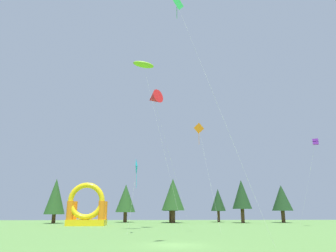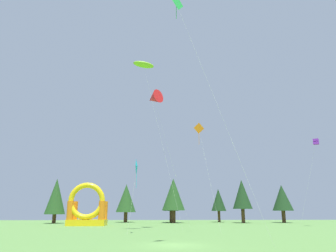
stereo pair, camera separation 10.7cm
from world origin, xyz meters
TOP-DOWN VIEW (x-y plane):
  - ground_plane at (0.00, 0.00)m, footprint 120.00×120.00m
  - kite_green_diamond at (0.11, -2.43)m, footprint 7.57×1.12m
  - kite_red_delta at (-1.87, 20.30)m, footprint 7.36×7.73m
  - kite_orange_diamond at (3.88, 13.06)m, footprint 2.64×1.68m
  - kite_purple_box at (24.96, 25.21)m, footprint 3.68×2.60m
  - kite_cyan_diamond at (-3.63, 11.94)m, footprint 1.04×1.49m
  - kite_lime_parafoil at (-3.31, 15.19)m, footprint 6.83×1.48m
  - inflatable_blue_arch at (-13.05, 30.79)m, footprint 6.35×3.97m
  - tree_row_0 at (-21.36, 40.68)m, footprint 4.02×4.02m
  - tree_row_1 at (-7.78, 45.43)m, footprint 4.24×4.24m
  - tree_row_2 at (1.82, 44.20)m, footprint 3.35×3.35m
  - tree_row_3 at (2.22, 42.05)m, footprint 4.70×4.70m
  - tree_row_4 at (12.20, 45.39)m, footprint 3.19×3.19m
  - tree_row_5 at (16.31, 41.15)m, footprint 3.95×3.95m
  - tree_row_6 at (24.99, 42.09)m, footprint 4.23×4.23m

SIDE VIEW (x-z plane):
  - ground_plane at x=0.00m, z-range 0.00..0.00m
  - inflatable_blue_arch at x=-13.05m, z-range -1.04..6.06m
  - tree_row_4 at x=12.20m, z-range 1.10..8.08m
  - tree_row_1 at x=-7.78m, z-range 1.00..8.93m
  - tree_row_6 at x=24.99m, z-range 1.14..8.81m
  - tree_row_2 at x=1.82m, z-range 1.13..8.94m
  - tree_row_0 at x=-21.36m, z-range 0.83..9.52m
  - tree_row_5 at x=16.31m, z-range 1.31..9.94m
  - tree_row_3 at x=2.22m, z-range 1.17..10.09m
  - kite_cyan_diamond at x=-3.63m, z-range 3.41..11.60m
  - kite_orange_diamond at x=3.88m, z-range 5.91..18.95m
  - kite_purple_box at x=24.96m, z-range 6.51..20.48m
  - kite_red_delta at x=-1.87m, z-range 8.92..29.17m
  - kite_green_diamond at x=0.11m, z-range 9.39..29.63m
  - kite_lime_parafoil at x=-3.31m, z-range 10.73..33.57m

